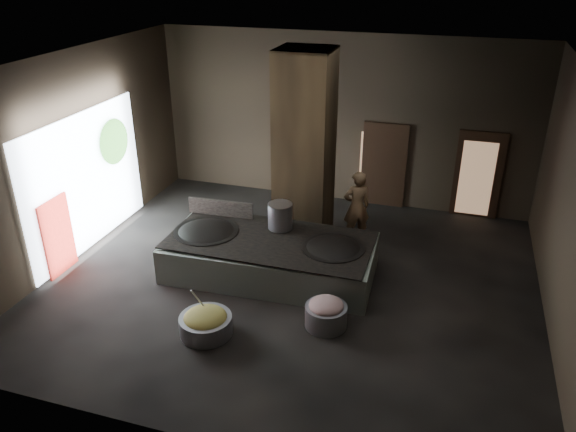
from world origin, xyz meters
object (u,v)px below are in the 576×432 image
(hearth_platform, at_px, (270,258))
(veg_basin, at_px, (206,325))
(wok_right, at_px, (333,251))
(cook, at_px, (357,207))
(stock_pot, at_px, (280,216))
(wok_left, at_px, (206,234))
(meat_basin, at_px, (326,316))

(hearth_platform, relative_size, veg_basin, 4.55)
(wok_right, height_order, cook, cook)
(wok_right, distance_m, stock_pot, 1.44)
(wok_left, bearing_deg, cook, 35.57)
(wok_left, bearing_deg, wok_right, 2.05)
(veg_basin, bearing_deg, cook, 66.41)
(hearth_platform, relative_size, cook, 2.48)
(hearth_platform, relative_size, meat_basin, 5.59)
(wok_left, bearing_deg, meat_basin, -24.98)
(wok_right, height_order, stock_pot, stock_pot)
(meat_basin, bearing_deg, cook, 92.16)
(wok_left, bearing_deg, veg_basin, -66.36)
(wok_left, distance_m, cook, 3.58)
(wok_right, bearing_deg, cook, 86.90)
(wok_right, height_order, meat_basin, wok_right)
(stock_pot, xyz_separation_m, veg_basin, (-0.50, -2.89, -0.95))
(wok_left, bearing_deg, hearth_platform, 1.97)
(cook, height_order, veg_basin, cook)
(wok_left, height_order, stock_pot, stock_pot)
(hearth_platform, xyz_separation_m, wok_left, (-1.45, -0.05, 0.37))
(wok_left, xyz_separation_m, veg_basin, (1.00, -2.29, -0.57))
(wok_right, distance_m, veg_basin, 3.04)
(wok_right, height_order, veg_basin, wok_right)
(meat_basin, bearing_deg, wok_left, 155.02)
(hearth_platform, bearing_deg, veg_basin, -103.18)
(veg_basin, xyz_separation_m, meat_basin, (2.04, 0.87, 0.04))
(stock_pot, distance_m, meat_basin, 2.70)
(veg_basin, bearing_deg, meat_basin, 23.13)
(cook, bearing_deg, wok_right, 57.80)
(stock_pot, bearing_deg, veg_basin, -99.81)
(cook, relative_size, veg_basin, 1.83)
(wok_left, xyz_separation_m, wok_right, (2.80, 0.10, 0.00))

